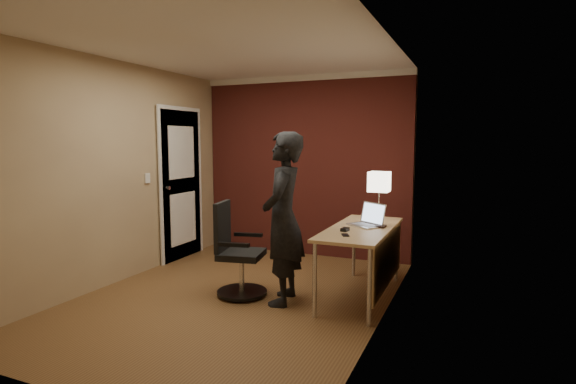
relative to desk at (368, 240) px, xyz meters
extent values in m
plane|color=brown|center=(-1.25, -0.50, -0.60)|extent=(4.00, 4.00, 0.00)
plane|color=white|center=(-1.25, -0.50, 1.90)|extent=(4.00, 4.00, 0.00)
plane|color=tan|center=(-1.25, 1.50, 0.65)|extent=(3.00, 0.00, 3.00)
plane|color=tan|center=(-1.25, -2.50, 0.65)|extent=(3.00, 0.00, 3.00)
plane|color=tan|center=(-2.75, -0.50, 0.65)|extent=(0.00, 4.00, 4.00)
plane|color=tan|center=(0.25, -0.50, 0.65)|extent=(0.00, 4.00, 4.00)
cube|color=maroon|center=(-1.25, 1.47, 0.65)|extent=(2.98, 0.06, 2.50)
cube|color=silver|center=(-1.25, 1.46, 1.86)|extent=(3.00, 0.08, 0.08)
cube|color=silver|center=(-2.71, -0.50, 1.86)|extent=(0.08, 4.00, 0.08)
cube|color=silver|center=(0.21, -0.50, 1.86)|extent=(0.08, 4.00, 0.08)
cube|color=silver|center=(-2.73, 0.60, 0.40)|extent=(0.05, 0.82, 2.02)
cube|color=silver|center=(-2.71, 0.60, 0.40)|extent=(0.02, 0.92, 2.12)
cylinder|color=silver|center=(-2.68, 0.27, 0.40)|extent=(0.05, 0.05, 0.05)
cube|color=silver|center=(-2.74, -0.05, 0.55)|extent=(0.02, 0.08, 0.12)
cube|color=tan|center=(-0.07, 0.00, 0.11)|extent=(0.60, 1.50, 0.03)
cube|color=tan|center=(0.21, 0.00, -0.17)|extent=(0.02, 1.38, 0.54)
cylinder|color=silver|center=(-0.32, -0.69, -0.25)|extent=(0.04, 0.04, 0.70)
cylinder|color=silver|center=(-0.32, 0.69, -0.25)|extent=(0.04, 0.04, 0.70)
cylinder|color=silver|center=(0.18, -0.69, -0.25)|extent=(0.04, 0.04, 0.70)
cylinder|color=silver|center=(0.18, 0.69, -0.25)|extent=(0.04, 0.04, 0.70)
cube|color=silver|center=(-0.01, 0.53, 0.14)|extent=(0.11, 0.11, 0.01)
cylinder|color=silver|center=(-0.01, 0.53, 0.29)|extent=(0.01, 0.01, 0.30)
cube|color=white|center=(-0.01, 0.53, 0.55)|extent=(0.22, 0.22, 0.22)
cube|color=silver|center=(-0.06, 0.09, 0.14)|extent=(0.40, 0.38, 0.01)
cube|color=silver|center=(0.01, 0.19, 0.25)|extent=(0.30, 0.24, 0.22)
cube|color=#B2CCF2|center=(0.01, 0.18, 0.25)|extent=(0.27, 0.21, 0.19)
cube|color=gray|center=(-0.06, 0.08, 0.14)|extent=(0.30, 0.27, 0.00)
cube|color=black|center=(-0.17, -0.24, 0.14)|extent=(0.07, 0.11, 0.03)
cube|color=black|center=(-0.11, -0.44, 0.13)|extent=(0.10, 0.13, 0.01)
cube|color=black|center=(0.11, 0.09, 0.14)|extent=(0.10, 0.12, 0.02)
cylinder|color=black|center=(-1.22, -0.43, -0.56)|extent=(0.52, 0.52, 0.03)
cylinder|color=silver|center=(-1.22, -0.43, -0.37)|extent=(0.06, 0.06, 0.39)
cube|color=black|center=(-1.22, -0.43, -0.16)|extent=(0.50, 0.50, 0.07)
cube|color=black|center=(-1.42, -0.47, 0.12)|extent=(0.12, 0.39, 0.51)
cube|color=black|center=(-1.26, -0.19, -0.01)|extent=(0.32, 0.11, 0.04)
cube|color=black|center=(-1.17, -0.67, -0.01)|extent=(0.32, 0.11, 0.04)
imported|color=black|center=(-0.75, -0.43, 0.25)|extent=(0.52, 0.68, 1.69)
camera|label=1|loc=(1.00, -4.41, 1.00)|focal=28.00mm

